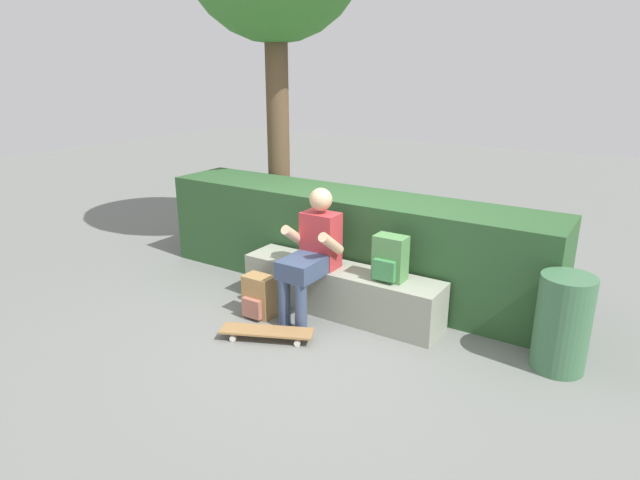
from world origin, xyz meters
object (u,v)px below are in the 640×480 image
bench_main (340,290)px  skateboard_near_person (267,332)px  trash_bin (563,323)px  person_skater (312,251)px  backpack_on_bench (390,259)px  backpack_on_ground (259,297)px

bench_main → skateboard_near_person: 0.86m
bench_main → trash_bin: (1.93, 0.07, 0.16)m
person_skater → backpack_on_bench: bearing=16.3°
bench_main → backpack_on_ground: (-0.59, -0.49, -0.03)m
person_skater → backpack_on_bench: 0.71m
backpack_on_bench → backpack_on_ground: backpack_on_bench is taller
skateboard_near_person → bench_main: bearing=73.0°
backpack_on_ground → person_skater: bearing=33.8°
skateboard_near_person → trash_bin: bearing=21.9°
bench_main → backpack_on_bench: 0.65m
person_skater → backpack_on_ground: bearing=-146.2°
bench_main → skateboard_near_person: size_ratio=2.43×
bench_main → trash_bin: size_ratio=2.58×
bench_main → backpack_on_ground: bearing=-140.6°
skateboard_near_person → person_skater: bearing=83.5°
backpack_on_bench → trash_bin: bearing=3.0°
bench_main → person_skater: (-0.18, -0.21, 0.42)m
bench_main → person_skater: bearing=-130.5°
backpack_on_bench → trash_bin: size_ratio=0.52×
backpack_on_ground → trash_bin: size_ratio=0.52×
bench_main → backpack_on_ground: bench_main is taller
bench_main → backpack_on_bench: (0.50, -0.01, 0.42)m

